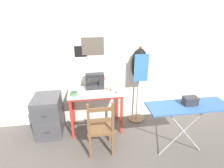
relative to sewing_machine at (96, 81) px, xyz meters
name	(u,v)px	position (x,y,z in m)	size (l,w,h in m)	color
ground_plane	(98,136)	(-0.02, -0.37, -0.91)	(14.00, 14.00, 0.00)	#5B5651
wall_back	(93,58)	(-0.02, 0.20, 0.37)	(10.00, 0.07, 2.55)	silver
sewing_table	(96,97)	(-0.02, -0.13, -0.25)	(0.93, 0.50, 0.78)	silver
sewing_machine	(96,81)	(0.00, 0.00, 0.00)	(0.34, 0.18, 0.30)	#28282D
fabric_bowl	(74,94)	(-0.38, -0.24, -0.10)	(0.13, 0.13, 0.06)	#56895B
scissors	(117,93)	(0.34, -0.25, -0.13)	(0.10, 0.10, 0.01)	silver
thread_spool_near_machine	(107,88)	(0.19, -0.08, -0.11)	(0.04, 0.04, 0.04)	orange
thread_spool_mid_table	(110,90)	(0.23, -0.16, -0.11)	(0.04, 0.04, 0.04)	red
wooden_chair	(100,128)	(0.01, -0.70, -0.47)	(0.40, 0.38, 0.92)	brown
filing_cabinet	(49,116)	(-0.85, -0.13, -0.55)	(0.44, 0.54, 0.72)	#4C4C51
dress_form	(139,70)	(0.80, 0.05, 0.16)	(0.32, 0.32, 1.50)	#846647
ironing_board	(188,108)	(1.22, -0.94, -0.10)	(1.15, 0.37, 0.86)	#3D6BAD
storage_box	(190,101)	(1.24, -0.91, 0.00)	(0.20, 0.13, 0.11)	#333338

